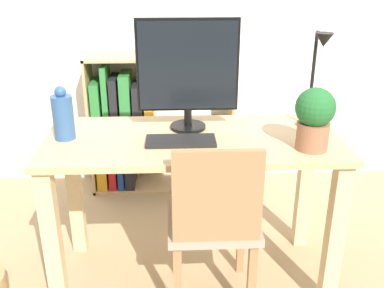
% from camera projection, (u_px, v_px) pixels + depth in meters
% --- Properties ---
extents(ground_plane, '(10.00, 10.00, 0.00)m').
position_uv_depth(ground_plane, '(193.00, 273.00, 2.32)').
color(ground_plane, tan).
extents(desk, '(1.34, 0.59, 0.76)m').
position_uv_depth(desk, '(193.00, 168.00, 2.09)').
color(desk, tan).
rests_on(desk, ground_plane).
extents(monitor, '(0.46, 0.17, 0.51)m').
position_uv_depth(monitor, '(188.00, 69.00, 2.03)').
color(monitor, black).
rests_on(monitor, desk).
extents(keyboard, '(0.31, 0.14, 0.02)m').
position_uv_depth(keyboard, '(181.00, 141.00, 1.97)').
color(keyboard, black).
rests_on(keyboard, desk).
extents(vase, '(0.09, 0.09, 0.24)m').
position_uv_depth(vase, '(63.00, 116.00, 1.97)').
color(vase, '#33598C').
rests_on(vase, desk).
extents(desk_lamp, '(0.10, 0.19, 0.46)m').
position_uv_depth(desk_lamp, '(317.00, 72.00, 2.00)').
color(desk_lamp, black).
rests_on(desk_lamp, desk).
extents(potted_plant, '(0.17, 0.17, 0.27)m').
position_uv_depth(potted_plant, '(314.00, 117.00, 1.85)').
color(potted_plant, '#9E6647').
rests_on(potted_plant, desk).
extents(chair, '(0.40, 0.40, 0.84)m').
position_uv_depth(chair, '(214.00, 219.00, 1.95)').
color(chair, '#9E937F').
rests_on(chair, ground_plane).
extents(bookshelf, '(0.95, 0.28, 0.93)m').
position_uv_depth(bookshelf, '(135.00, 124.00, 3.03)').
color(bookshelf, tan).
rests_on(bookshelf, ground_plane).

